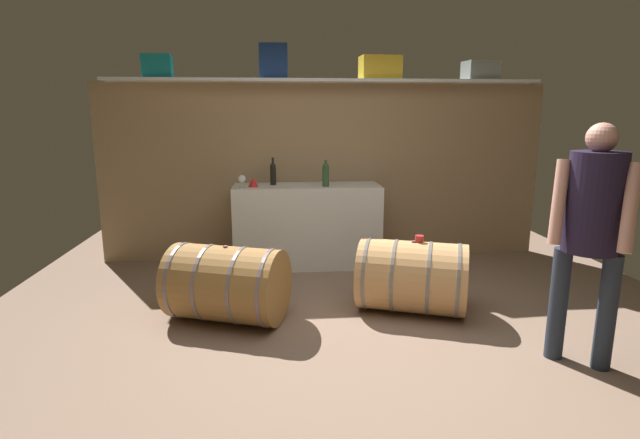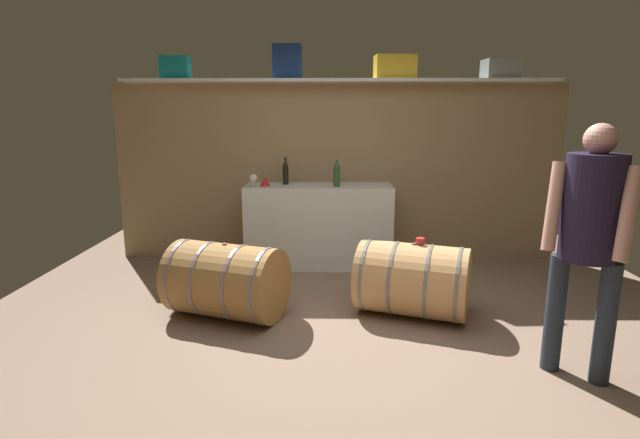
% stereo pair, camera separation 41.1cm
% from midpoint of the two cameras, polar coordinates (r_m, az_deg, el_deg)
% --- Properties ---
extents(ground_plane, '(6.29, 7.98, 0.02)m').
position_cam_midpoint_polar(ground_plane, '(4.29, -0.05, -11.12)').
color(ground_plane, '#846957').
extents(back_wall_panel, '(5.09, 0.10, 2.01)m').
position_cam_midpoint_polar(back_wall_panel, '(5.77, -1.58, 5.38)').
color(back_wall_panel, '#9A7C58').
rests_on(back_wall_panel, ground).
extents(high_shelf_board, '(4.68, 0.40, 0.03)m').
position_cam_midpoint_polar(high_shelf_board, '(5.59, -1.55, 15.66)').
color(high_shelf_board, silver).
rests_on(high_shelf_board, back_wall_panel).
extents(toolcase_teal, '(0.32, 0.32, 0.24)m').
position_cam_midpoint_polar(toolcase_teal, '(5.77, -20.21, 16.18)').
color(toolcase_teal, '#137E83').
rests_on(toolcase_teal, high_shelf_board).
extents(toolcase_navy, '(0.31, 0.31, 0.36)m').
position_cam_midpoint_polar(toolcase_navy, '(5.60, -7.55, 17.55)').
color(toolcase_navy, navy).
rests_on(toolcase_navy, high_shelf_board).
extents(toolcase_yellow, '(0.44, 0.30, 0.25)m').
position_cam_midpoint_polar(toolcase_yellow, '(5.67, 4.78, 17.00)').
color(toolcase_yellow, yellow).
rests_on(toolcase_yellow, high_shelf_board).
extents(toolcase_grey, '(0.37, 0.29, 0.21)m').
position_cam_midpoint_polar(toolcase_grey, '(5.96, 16.03, 16.14)').
color(toolcase_grey, gray).
rests_on(toolcase_grey, high_shelf_board).
extents(work_cabinet, '(1.61, 0.55, 0.91)m').
position_cam_midpoint_polar(work_cabinet, '(5.53, -3.63, -0.73)').
color(work_cabinet, silver).
rests_on(work_cabinet, ground).
extents(wine_bottle_green, '(0.07, 0.07, 0.29)m').
position_cam_midpoint_polar(wine_bottle_green, '(5.32, -1.57, 5.21)').
color(wine_bottle_green, '#305232').
rests_on(wine_bottle_green, work_cabinet).
extents(wine_bottle_dark, '(0.06, 0.06, 0.30)m').
position_cam_midpoint_polar(wine_bottle_dark, '(5.49, -7.57, 5.29)').
color(wine_bottle_dark, black).
rests_on(wine_bottle_dark, work_cabinet).
extents(wine_glass, '(0.08, 0.08, 0.14)m').
position_cam_midpoint_polar(wine_glass, '(5.30, -11.19, 4.55)').
color(wine_glass, white).
rests_on(wine_glass, work_cabinet).
extents(red_funnel, '(0.11, 0.11, 0.10)m').
position_cam_midpoint_polar(red_funnel, '(5.38, -9.88, 4.25)').
color(red_funnel, red).
rests_on(red_funnel, work_cabinet).
extents(wine_barrel_near, '(1.06, 0.88, 0.63)m').
position_cam_midpoint_polar(wine_barrel_near, '(4.30, 7.86, -6.57)').
color(wine_barrel_near, tan).
rests_on(wine_barrel_near, ground).
extents(wine_barrel_far, '(1.07, 0.89, 0.64)m').
position_cam_midpoint_polar(wine_barrel_far, '(4.20, -13.47, -7.24)').
color(wine_barrel_far, '#9E703A').
rests_on(wine_barrel_far, ground).
extents(tasting_cup, '(0.07, 0.07, 0.05)m').
position_cam_midpoint_polar(tasting_cup, '(4.22, 8.65, -2.20)').
color(tasting_cup, red).
rests_on(tasting_cup, wine_barrel_near).
extents(winemaker_pouring, '(0.51, 0.49, 1.63)m').
position_cam_midpoint_polar(winemaker_pouring, '(3.56, 25.99, -0.20)').
color(winemaker_pouring, '#262E3C').
rests_on(winemaker_pouring, ground).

